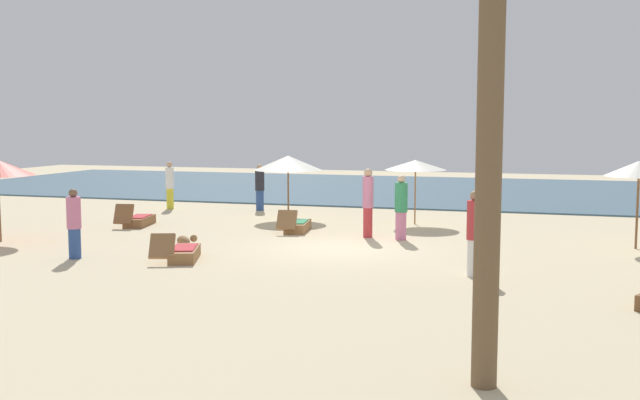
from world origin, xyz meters
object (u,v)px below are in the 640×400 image
Objects in this scene: umbrella_0 at (288,163)px; umbrella_3 at (416,165)px; person_2 at (401,207)px; person_4 at (170,185)px; person_1 at (74,224)px; lounger_1 at (297,226)px; lounger_2 at (138,220)px; person_3 at (474,233)px; person_5 at (260,187)px; dog at (185,241)px; umbrella_2 at (639,169)px; person_0 at (368,202)px; lounger_4 at (183,253)px.

umbrella_0 reaches higher than umbrella_3.
person_2 reaches higher than person_4.
umbrella_3 is at bearing 92.88° from person_2.
person_2 reaches higher than person_1.
person_2 is at bearing -11.32° from lounger_1.
umbrella_3 is at bearing 19.39° from lounger_2.
person_1 is 0.92× the size of person_3.
person_5 is at bearing 131.77° from person_3.
person_4 reaches higher than dog.
person_1 reaches higher than lounger_2.
lounger_1 is 5.58m from person_5.
person_0 is at bearing -178.82° from umbrella_2.
lounger_2 is 2.67× the size of dog.
person_0 reaches higher than lounger_4.
person_5 is at bearing 122.85° from lounger_1.
umbrella_0 is 1.30× the size of lounger_1.
person_3 reaches higher than person_4.
person_2 is 10.82m from person_4.
umbrella_0 is at bearing 138.30° from person_0.
lounger_2 is at bearing 178.44° from person_0.
dog is (1.79, 2.21, -0.68)m from person_1.
person_2 is (0.17, -3.29, -0.99)m from umbrella_3.
person_3 is (5.69, -5.08, 0.76)m from lounger_1.
person_0 is (3.42, 4.70, 0.84)m from lounger_4.
lounger_4 is 0.91× the size of person_0.
umbrella_2 is (10.57, -2.95, 0.18)m from umbrella_0.
person_0 is at bearing -104.65° from umbrella_3.
umbrella_3 is 3.21× the size of dog.
person_1 is at bearing -122.74° from lounger_1.
dog is (-11.30, -3.20, -1.91)m from umbrella_2.
person_5 is 2.67× the size of dog.
umbrella_3 is 3.44m from person_2.
umbrella_2 is 6.12m from person_3.
umbrella_3 is 10.86m from person_1.
person_5 is (-8.69, 9.73, -0.07)m from person_3.
umbrella_0 reaches higher than person_3.
lounger_2 is 8.51m from person_2.
lounger_4 is at bearing -89.59° from umbrella_0.
lounger_1 is 2.49m from person_0.
person_4 is at bearing -171.41° from person_5.
umbrella_3 reaches higher than person_2.
person_0 is 1.15× the size of person_5.
umbrella_0 reaches higher than person_4.
person_5 is (-5.30, 5.14, -0.15)m from person_0.
umbrella_2 is at bearing 22.45° from person_1.
dog is (-5.02, -6.18, -1.73)m from umbrella_3.
umbrella_2 reaches higher than person_0.
umbrella_0 is 10.97m from umbrella_2.
umbrella_2 reaches higher than lounger_2.
person_5 is 8.30m from dog.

